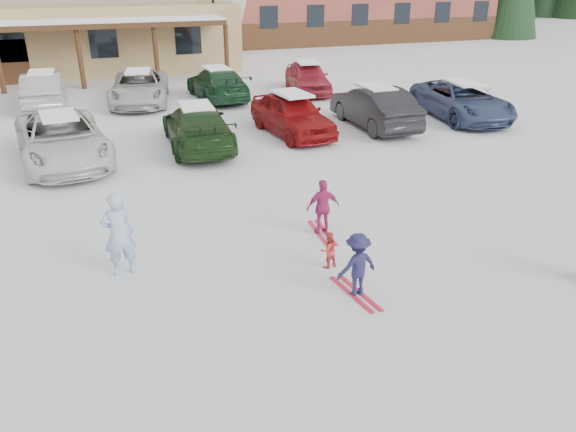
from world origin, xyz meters
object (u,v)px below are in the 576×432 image
object	(u,v)px
lamp_post	(214,11)
child_magenta	(323,207)
parked_car_9	(44,90)
parked_car_6	(462,100)
toddler_red	(328,250)
parked_car_10	(139,87)
parked_car_11	(217,84)
parked_car_2	(62,139)
parked_car_4	(292,114)
parked_car_5	(374,107)
parked_car_12	(308,77)
adult_skier	(119,234)
child_navy	(357,265)
parked_car_3	(197,127)

from	to	relation	value
lamp_post	child_magenta	world-z (taller)	lamp_post
parked_car_9	parked_car_6	bearing A→B (deg)	154.70
parked_car_6	toddler_red	bearing A→B (deg)	-131.22
parked_car_6	parked_car_10	bearing A→B (deg)	154.57
lamp_post	parked_car_11	distance (m)	8.42
parked_car_2	parked_car_4	size ratio (longest dim) A/B	1.23
parked_car_5	toddler_red	bearing A→B (deg)	57.37
parked_car_11	parked_car_12	bearing A→B (deg)	176.71
adult_skier	parked_car_2	distance (m)	7.71
lamp_post	child_navy	size ratio (longest dim) A/B	4.55
parked_car_9	parked_car_12	size ratio (longest dim) A/B	1.05
child_magenta	parked_car_12	bearing A→B (deg)	-106.00
parked_car_3	parked_car_9	size ratio (longest dim) A/B	1.09
parked_car_2	parked_car_6	xyz separation A→B (m)	(14.71, 0.77, -0.03)
parked_car_3	parked_car_9	distance (m)	9.42
adult_skier	parked_car_10	size ratio (longest dim) A/B	0.34
lamp_post	parked_car_11	xyz separation A→B (m)	(-1.60, -7.88, -2.51)
toddler_red	parked_car_9	size ratio (longest dim) A/B	0.17
parked_car_6	parked_car_11	xyz separation A→B (m)	(-8.38, 6.42, -0.01)
adult_skier	parked_car_6	size ratio (longest dim) A/B	0.34
parked_car_6	parked_car_12	bearing A→B (deg)	126.05
parked_car_9	child_magenta	bearing A→B (deg)	113.13
parked_car_2	parked_car_3	world-z (taller)	parked_car_2
lamp_post	parked_car_5	bearing A→B (deg)	-78.49
adult_skier	lamp_post	bearing A→B (deg)	-111.93
parked_car_12	parked_car_6	bearing A→B (deg)	-49.03
adult_skier	parked_car_9	size ratio (longest dim) A/B	0.38
parked_car_4	parked_car_11	bearing A→B (deg)	93.86
parked_car_10	lamp_post	bearing A→B (deg)	65.51
parked_car_3	parked_car_5	distance (m)	6.71
lamp_post	parked_car_3	size ratio (longest dim) A/B	1.16
parked_car_6	parked_car_10	distance (m)	13.52
child_magenta	parked_car_3	world-z (taller)	parked_car_3
parked_car_4	parked_car_9	bearing A→B (deg)	131.74
toddler_red	child_magenta	size ratio (longest dim) A/B	0.59
parked_car_2	toddler_red	bearing A→B (deg)	-67.13
adult_skier	parked_car_9	xyz separation A→B (m)	(-2.20, 15.72, -0.12)
toddler_red	parked_car_6	bearing A→B (deg)	-147.77
parked_car_3	parked_car_6	distance (m)	10.56
toddler_red	parked_car_3	distance (m)	8.93
adult_skier	parked_car_11	xyz separation A→B (m)	(5.09, 14.80, -0.16)
child_magenta	adult_skier	bearing A→B (deg)	8.45
parked_car_6	parked_car_12	xyz separation A→B (m)	(-4.04, 6.48, 0.02)
parked_car_9	parked_car_10	world-z (taller)	parked_car_9
parked_car_2	adult_skier	bearing A→B (deg)	-88.68
parked_car_2	parked_car_9	distance (m)	8.17
child_navy	parked_car_4	world-z (taller)	parked_car_4
lamp_post	parked_car_9	world-z (taller)	lamp_post
parked_car_6	parked_car_9	xyz separation A→B (m)	(-15.66, 7.34, 0.03)
parked_car_5	parked_car_6	bearing A→B (deg)	-179.89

